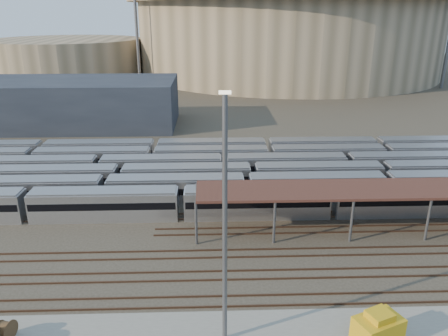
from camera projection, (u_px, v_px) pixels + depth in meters
name	position (u px, v px, depth m)	size (l,w,h in m)	color
ground	(270.00, 249.00, 47.45)	(420.00, 420.00, 0.00)	#383026
subway_trains	(264.00, 173.00, 64.25)	(125.06, 23.90, 3.60)	silver
empty_tracks	(277.00, 274.00, 42.73)	(170.00, 9.62, 0.18)	#4C3323
stadium	(287.00, 30.00, 174.01)	(124.00, 124.00, 32.50)	gray
secondary_arena	(67.00, 58.00, 165.13)	(56.00, 56.00, 14.00)	gray
service_building	(80.00, 103.00, 96.23)	(42.00, 20.00, 10.00)	#1E232D
floodlight_0	(136.00, 21.00, 142.64)	(4.00, 1.00, 38.40)	#56565B
floodlight_3	(200.00, 18.00, 190.22)	(4.00, 1.00, 38.40)	#56565B
cable_reel_east	(5.00, 330.00, 33.93)	(1.62, 1.62, 0.90)	brown
yard_light_pole	(225.00, 227.00, 30.91)	(0.81, 0.36, 19.45)	#56565B
yellow_equipment	(378.00, 330.00, 33.48)	(3.57, 2.23, 2.23)	gold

